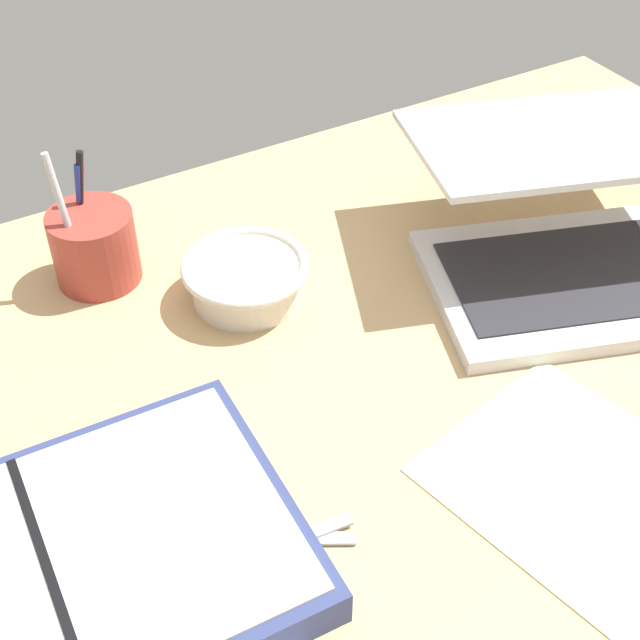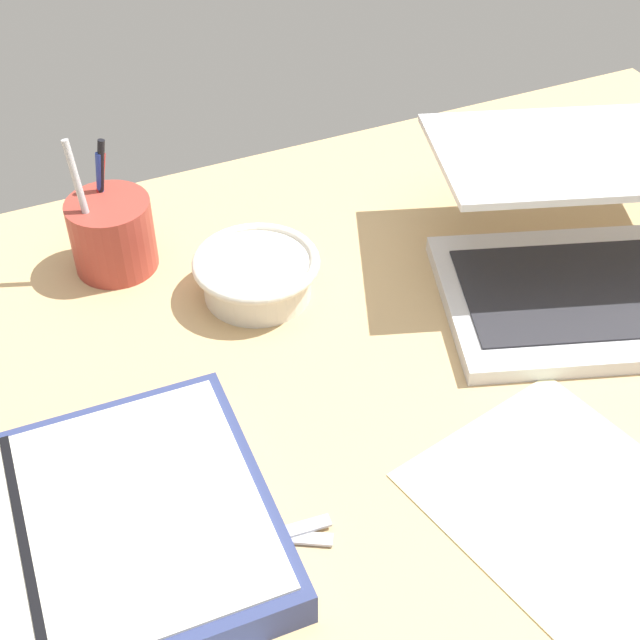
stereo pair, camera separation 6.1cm
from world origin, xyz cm
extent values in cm
cube|color=tan|center=(0.00, 0.00, 1.00)|extent=(140.00, 100.00, 2.00)
cube|color=silver|center=(28.50, 5.35, 2.90)|extent=(39.25, 32.50, 1.80)
cube|color=#232328|center=(28.50, 5.35, 3.92)|extent=(33.36, 25.14, 0.24)
cube|color=silver|center=(31.81, 15.04, 15.16)|extent=(39.23, 32.46, 3.18)
cube|color=silver|center=(31.65, 14.59, 15.11)|extent=(35.93, 29.40, 2.46)
cylinder|color=silver|center=(-4.97, 22.23, 4.20)|extent=(11.97, 11.97, 4.39)
torus|color=silver|center=(-4.97, 22.23, 6.39)|extent=(14.09, 14.09, 1.13)
cylinder|color=#9E382D|center=(-17.96, 33.83, 6.30)|extent=(9.51, 9.51, 8.60)
cylinder|color=black|center=(-18.10, 36.44, 9.95)|extent=(3.27, 0.94, 13.83)
cylinder|color=#233899|center=(-18.15, 36.44, 9.17)|extent=(2.31, 0.91, 12.35)
cylinder|color=#B21E1E|center=(-18.33, 36.42, 9.12)|extent=(3.41, 1.18, 12.15)
cylinder|color=#B7B7BC|center=(-20.47, 33.09, 10.98)|extent=(1.62, 3.57, 15.88)
cube|color=navy|center=(-34.77, -3.63, 3.82)|extent=(40.67, 27.47, 3.63)
cube|color=silver|center=(-25.13, -3.97, 5.78)|extent=(19.35, 24.52, 0.30)
cube|color=black|center=(-34.77, -3.63, 5.93)|extent=(1.64, 23.90, 0.30)
cube|color=#B7B7BC|center=(-15.14, -8.92, 2.60)|extent=(9.15, 2.03, 0.30)
cube|color=#B7B7BC|center=(-15.14, -8.92, 2.30)|extent=(8.50, 5.49, 0.30)
torus|color=#232328|center=(-20.94, -8.38, 2.30)|extent=(3.90, 3.90, 0.70)
torus|color=#232328|center=(-20.22, -6.07, 2.30)|extent=(3.90, 3.90, 0.70)
cube|color=#F4EFB2|center=(9.65, -18.04, 2.08)|extent=(26.82, 31.91, 0.16)
camera|label=1|loc=(-35.72, -47.89, 65.96)|focal=50.00mm
camera|label=2|loc=(-30.25, -50.68, 65.96)|focal=50.00mm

